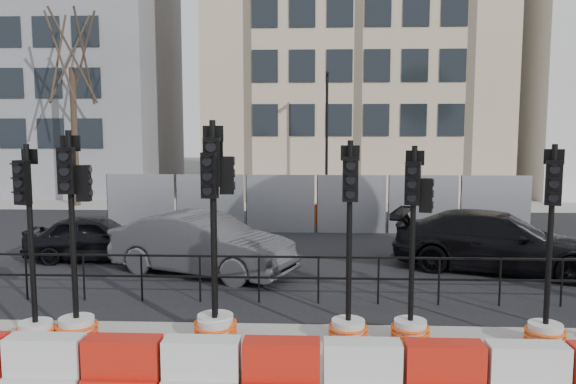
{
  "coord_description": "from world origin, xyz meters",
  "views": [
    {
      "loc": [
        -0.14,
        -9.82,
        3.53
      ],
      "look_at": [
        -0.69,
        3.0,
        2.09
      ],
      "focal_mm": 35.0,
      "sensor_mm": 36.0,
      "label": 1
    }
  ],
  "objects_px": {
    "traffic_signal_a": "(34,305)",
    "car_c": "(497,242)",
    "traffic_signal_d": "(216,290)",
    "car_a": "(96,238)"
  },
  "relations": [
    {
      "from": "traffic_signal_a",
      "to": "car_c",
      "type": "relative_size",
      "value": 0.6
    },
    {
      "from": "traffic_signal_a",
      "to": "traffic_signal_d",
      "type": "height_order",
      "value": "traffic_signal_d"
    },
    {
      "from": "traffic_signal_d",
      "to": "car_a",
      "type": "relative_size",
      "value": 0.99
    },
    {
      "from": "car_a",
      "to": "traffic_signal_d",
      "type": "bearing_deg",
      "value": -146.52
    },
    {
      "from": "traffic_signal_a",
      "to": "car_a",
      "type": "relative_size",
      "value": 0.89
    },
    {
      "from": "car_c",
      "to": "traffic_signal_a",
      "type": "bearing_deg",
      "value": 138.82
    },
    {
      "from": "traffic_signal_d",
      "to": "car_c",
      "type": "xyz_separation_m",
      "value": [
        6.21,
        4.93,
        -0.13
      ]
    },
    {
      "from": "traffic_signal_d",
      "to": "car_a",
      "type": "xyz_separation_m",
      "value": [
        -4.22,
        5.62,
        -0.26
      ]
    },
    {
      "from": "car_c",
      "to": "car_a",
      "type": "bearing_deg",
      "value": 105.04
    },
    {
      "from": "car_c",
      "to": "traffic_signal_d",
      "type": "bearing_deg",
      "value": 147.27
    }
  ]
}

